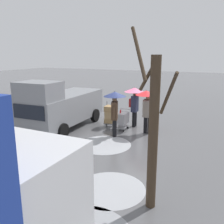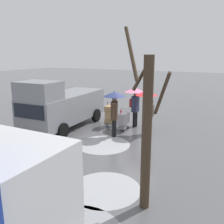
{
  "view_description": "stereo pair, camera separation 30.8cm",
  "coord_description": "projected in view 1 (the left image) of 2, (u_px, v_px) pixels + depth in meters",
  "views": [
    {
      "loc": [
        -4.41,
        10.42,
        3.79
      ],
      "look_at": [
        0.76,
        0.11,
        1.05
      ],
      "focal_mm": 39.17,
      "sensor_mm": 36.0,
      "label": 1
    },
    {
      "loc": [
        -4.68,
        10.28,
        3.79
      ],
      "look_at": [
        0.76,
        0.11,
        1.05
      ],
      "focal_mm": 39.17,
      "sensor_mm": 36.0,
      "label": 2
    }
  ],
  "objects": [
    {
      "name": "ground_plane",
      "position": [
        127.0,
        134.0,
        11.86
      ],
      "size": [
        90.0,
        90.0,
        0.0
      ],
      "primitive_type": "plane",
      "color": "#5B5B5E"
    },
    {
      "name": "slush_patch_under_van",
      "position": [
        104.0,
        144.0,
        10.5
      ],
      "size": [
        2.3,
        2.3,
        0.01
      ],
      "primitive_type": "cylinder",
      "color": "#ADAFB5",
      "rests_on": "ground"
    },
    {
      "name": "slush_patch_mid_street",
      "position": [
        18.0,
        166.0,
        8.46
      ],
      "size": [
        2.47,
        2.47,
        0.01
      ],
      "primitive_type": "cylinder",
      "color": "#999BA0",
      "rests_on": "ground"
    },
    {
      "name": "slush_patch_far_side",
      "position": [
        110.0,
        189.0,
        7.04
      ],
      "size": [
        2.06,
        2.06,
        0.01
      ],
      "primitive_type": "cylinder",
      "color": "#ADAFB5",
      "rests_on": "ground"
    },
    {
      "name": "cargo_van_parked_right",
      "position": [
        61.0,
        106.0,
        12.57
      ],
      "size": [
        2.41,
        5.44,
        2.6
      ],
      "color": "gray",
      "rests_on": "ground"
    },
    {
      "name": "shopping_cart_vendor",
      "position": [
        122.0,
        119.0,
        12.45
      ],
      "size": [
        0.6,
        0.85,
        1.04
      ],
      "color": "#B2B2B7",
      "rests_on": "ground"
    },
    {
      "name": "hand_dolly_boxes",
      "position": [
        109.0,
        115.0,
        12.94
      ],
      "size": [
        0.62,
        0.78,
        1.32
      ],
      "color": "#515156",
      "rests_on": "ground"
    },
    {
      "name": "pedestrian_pink_side",
      "position": [
        115.0,
        103.0,
        11.28
      ],
      "size": [
        1.04,
        1.04,
        2.15
      ],
      "color": "black",
      "rests_on": "ground"
    },
    {
      "name": "pedestrian_black_side",
      "position": [
        134.0,
        98.0,
        12.73
      ],
      "size": [
        1.04,
        1.04,
        2.15
      ],
      "color": "black",
      "rests_on": "ground"
    },
    {
      "name": "pedestrian_white_side",
      "position": [
        147.0,
        102.0,
        11.66
      ],
      "size": [
        1.04,
        1.04,
        2.15
      ],
      "color": "black",
      "rests_on": "ground"
    },
    {
      "name": "bare_tree_near",
      "position": [
        153.0,
        130.0,
        5.8
      ],
      "size": [
        1.18,
        1.18,
        4.4
      ],
      "color": "#423323",
      "rests_on": "ground"
    }
  ]
}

